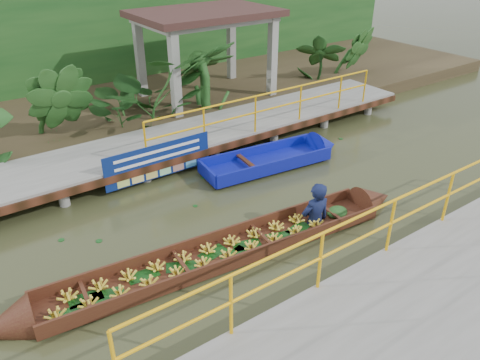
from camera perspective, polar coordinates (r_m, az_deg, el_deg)
ground at (r=10.10m, az=0.48°, el=-4.50°), size 80.00×80.00×0.00m
land_strip at (r=16.08m, az=-15.46°, el=8.38°), size 30.00×8.00×0.45m
far_dock at (r=12.48m, az=-8.67°, el=4.48°), size 16.00×2.06×1.66m
near_dock at (r=8.35m, az=24.13°, el=-13.12°), size 18.00×2.40×1.73m
pavilion at (r=15.60m, az=-4.26°, el=18.60°), size 4.40×3.00×3.00m
foliage_backdrop at (r=17.92m, az=-19.25°, el=15.81°), size 30.00×0.80×4.00m
vendor_boat at (r=8.98m, az=0.75°, el=-6.86°), size 8.50×1.63×2.20m
moored_blue_boat at (r=12.54m, az=6.86°, el=3.16°), size 4.02×1.43×0.94m
blue_banner at (r=11.38m, az=-9.86°, el=2.34°), size 2.75×0.04×0.86m
tropical_plants at (r=14.68m, az=-4.99°, el=11.82°), size 14.36×1.36×1.69m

